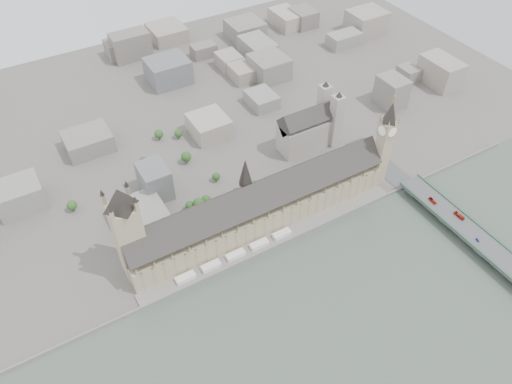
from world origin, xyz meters
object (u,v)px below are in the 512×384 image
palace_of_westminster (258,207)px  red_bus_north (433,201)px  car_approach (387,156)px  westminster_bridge (461,228)px  red_bus_south (459,216)px  car_blue (478,240)px  elizabeth_tower (385,138)px  victoria_tower (127,228)px  westminster_abbey (310,127)px

palace_of_westminster → red_bus_north: bearing=-24.1°
car_approach → westminster_bridge: bearing=-83.2°
red_bus_south → car_blue: red_bus_south is taller
elizabeth_tower → palace_of_westminster: bearing=175.2°
victoria_tower → red_bus_north: bearing=-15.4°
victoria_tower → westminster_bridge: size_ratio=0.31×
red_bus_north → red_bus_south: (7.42, -27.89, 0.28)m
victoria_tower → westminster_bridge: 309.91m
red_bus_south → westminster_abbey: bearing=107.9°
palace_of_westminster → westminster_abbey: (110.92, 75.30, 2.38)m
palace_of_westminster → westminster_abbey: 134.09m
westminster_bridge → car_approach: 113.24m
palace_of_westminster → car_approach: bearing=2.0°
red_bus_north → car_blue: size_ratio=2.20×
elizabeth_tower → car_approach: elizabeth_tower is taller
westminster_bridge → elizabeth_tower: bearing=104.1°
victoria_tower → red_bus_north: victoria_tower is taller
red_bus_south → car_approach: (-0.15, 104.61, -0.97)m
victoria_tower → red_bus_south: victoria_tower is taller
elizabeth_tower → car_approach: (28.08, 17.52, -47.19)m
westminster_bridge → car_blue: size_ratio=74.67×
elizabeth_tower → westminster_bridge: 111.81m
westminster_abbey → car_approach: size_ratio=15.32×
car_approach → victoria_tower: bearing=-171.2°
elizabeth_tower → westminster_bridge: (24.00, -95.50, -52.96)m
car_blue → red_bus_north: bearing=107.3°
victoria_tower → westminster_abbey: bearing=16.5°
red_bus_north → car_blue: 57.97m
westminster_bridge → westminster_abbey: size_ratio=4.78×
victoria_tower → car_approach: size_ratio=22.53×
westminster_bridge → westminster_abbey: bearing=105.6°
palace_of_westminster → westminster_bridge: palace_of_westminster is taller
victoria_tower → elizabeth_tower: bearing=-4.0°
palace_of_westminster → car_approach: 166.60m
victoria_tower → red_bus_north: (280.81, -77.20, -43.62)m
red_bus_north → palace_of_westminster: bearing=160.6°
palace_of_westminster → red_bus_north: (158.81, -70.91, -11.12)m
elizabeth_tower → car_blue: 127.90m
westminster_abbey → car_approach: 89.84m
elizabeth_tower → victoria_tower: (-260.00, 18.00, -2.88)m
red_bus_south → car_blue: 31.12m
westminster_bridge → car_approach: size_ratio=73.23×
westminster_abbey → red_bus_south: westminster_abbey is taller
palace_of_westminster → victoria_tower: victoria_tower is taller
victoria_tower → car_blue: bearing=-25.7°
victoria_tower → westminster_bridge: (284.00, -113.50, -50.08)m
red_bus_north → red_bus_south: red_bus_south is taller
palace_of_westminster → car_approach: palace_of_westminster is taller
elizabeth_tower → westminster_abbey: bearing=107.3°
victoria_tower → westminster_abbey: (232.92, 69.00, -30.12)m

